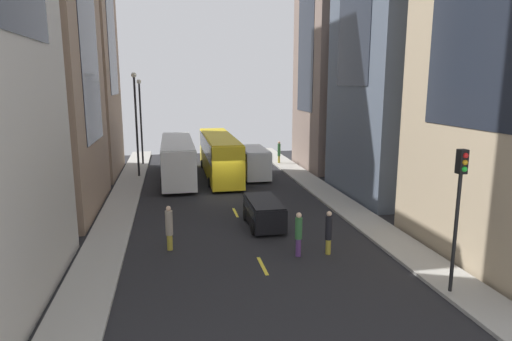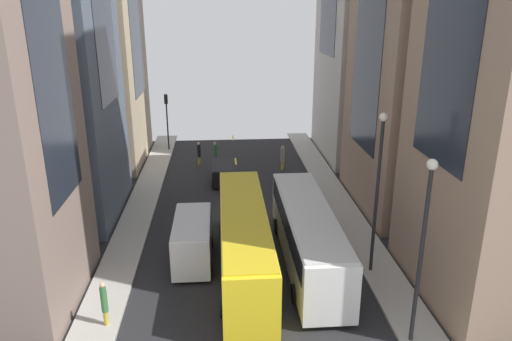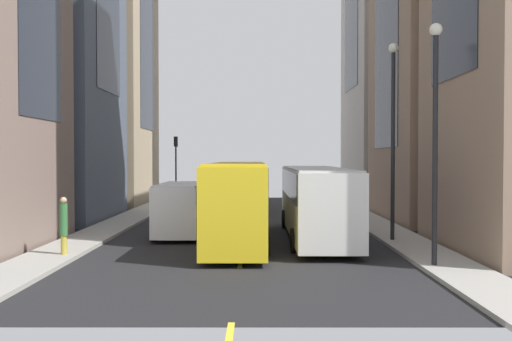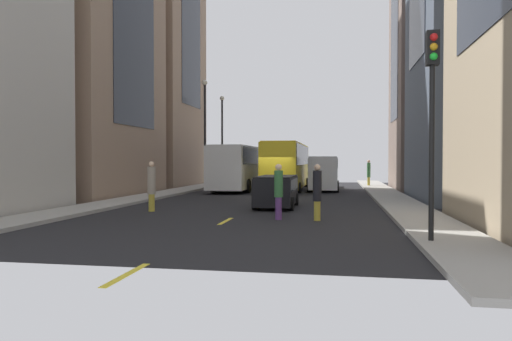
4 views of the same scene
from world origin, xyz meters
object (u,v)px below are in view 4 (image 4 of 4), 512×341
(pedestrian_crossing_near, at_px, (152,185))
(pedestrian_waiting_curb, at_px, (317,191))
(pedestrian_crossing_mid, at_px, (279,190))
(car_black_0, at_px, (277,189))
(city_bus_white, at_px, (241,164))
(traffic_light_near_corner, at_px, (432,94))
(delivery_van_white, at_px, (324,171))
(streetcar_yellow, at_px, (288,163))
(pedestrian_walking_far, at_px, (369,172))

(pedestrian_crossing_near, height_order, pedestrian_waiting_curb, pedestrian_crossing_near)
(pedestrian_crossing_mid, bearing_deg, car_black_0, -158.04)
(pedestrian_crossing_mid, bearing_deg, city_bus_white, -150.42)
(pedestrian_crossing_near, bearing_deg, traffic_light_near_corner, -125.90)
(delivery_van_white, xyz_separation_m, pedestrian_waiting_curb, (0.27, -17.72, -0.37))
(car_black_0, xyz_separation_m, traffic_light_near_corner, (5.38, -9.52, 3.12))
(streetcar_yellow, relative_size, pedestrian_waiting_curb, 6.18)
(city_bus_white, distance_m, pedestrian_walking_far, 11.35)
(delivery_van_white, distance_m, pedestrian_waiting_curb, 17.73)
(pedestrian_waiting_curb, xyz_separation_m, traffic_light_near_corner, (3.22, -4.82, 2.89))
(car_black_0, xyz_separation_m, pedestrian_waiting_curb, (2.16, -4.70, 0.24))
(pedestrian_waiting_curb, relative_size, traffic_light_near_corner, 0.39)
(streetcar_yellow, distance_m, car_black_0, 14.42)
(pedestrian_crossing_near, relative_size, pedestrian_waiting_curb, 1.05)
(traffic_light_near_corner, bearing_deg, city_bus_white, 113.16)
(car_black_0, height_order, pedestrian_crossing_mid, pedestrian_crossing_mid)
(pedestrian_waiting_curb, distance_m, pedestrian_walking_far, 23.77)
(pedestrian_crossing_near, bearing_deg, city_bus_white, -5.83)
(streetcar_yellow, distance_m, traffic_light_near_corner, 24.76)
(pedestrian_crossing_near, xyz_separation_m, pedestrian_crossing_mid, (5.97, -1.96, -0.02))
(car_black_0, height_order, pedestrian_waiting_curb, pedestrian_waiting_curb)
(city_bus_white, height_order, pedestrian_walking_far, city_bus_white)
(pedestrian_crossing_near, relative_size, pedestrian_walking_far, 1.02)
(city_bus_white, distance_m, delivery_van_white, 6.52)
(pedestrian_waiting_curb, bearing_deg, delivery_van_white, -125.56)
(car_black_0, distance_m, pedestrian_crossing_near, 5.95)
(car_black_0, bearing_deg, pedestrian_crossing_mid, -81.70)
(pedestrian_crossing_near, bearing_deg, delivery_van_white, -27.86)
(pedestrian_crossing_near, bearing_deg, car_black_0, -66.27)
(pedestrian_walking_far, height_order, traffic_light_near_corner, traffic_light_near_corner)
(city_bus_white, distance_m, pedestrian_crossing_near, 16.49)
(pedestrian_waiting_curb, height_order, pedestrian_walking_far, pedestrian_walking_far)
(city_bus_white, bearing_deg, pedestrian_waiting_curb, -69.95)
(city_bus_white, height_order, streetcar_yellow, streetcar_yellow)
(pedestrian_waiting_curb, bearing_deg, car_black_0, -101.77)
(city_bus_white, height_order, delivery_van_white, city_bus_white)
(delivery_van_white, height_order, pedestrian_crossing_mid, delivery_van_white)
(city_bus_white, bearing_deg, streetcar_yellow, 9.25)
(delivery_van_white, xyz_separation_m, traffic_light_near_corner, (3.50, -22.54, 2.52))
(pedestrian_walking_far, bearing_deg, pedestrian_crossing_mid, 160.00)
(pedestrian_crossing_near, bearing_deg, pedestrian_waiting_curb, -108.34)
(streetcar_yellow, bearing_deg, delivery_van_white, -24.64)
(streetcar_yellow, bearing_deg, pedestrian_crossing_near, -104.22)
(delivery_van_white, distance_m, traffic_light_near_corner, 22.95)
(car_black_0, distance_m, pedestrian_waiting_curb, 5.18)
(streetcar_yellow, height_order, delivery_van_white, streetcar_yellow)
(city_bus_white, relative_size, delivery_van_white, 2.38)
(traffic_light_near_corner, bearing_deg, car_black_0, 119.48)
(car_black_0, xyz_separation_m, pedestrian_crossing_mid, (0.68, -4.67, 0.25))
(pedestrian_walking_far, bearing_deg, pedestrian_crossing_near, 144.99)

